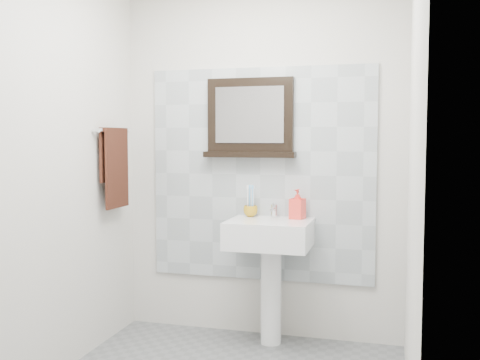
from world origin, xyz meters
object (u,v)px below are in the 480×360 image
object	(u,v)px
pedestal_sink	(270,247)
soap_dispenser	(297,204)
framed_mirror	(250,120)
hand_towel	(115,161)
toothbrush_cup	(251,211)

from	to	relation	value
pedestal_sink	soap_dispenser	bearing A→B (deg)	34.08
pedestal_sink	framed_mirror	distance (m)	0.90
pedestal_sink	soap_dispenser	xyz separation A→B (m)	(0.17, 0.11, 0.29)
soap_dispenser	hand_towel	xyz separation A→B (m)	(-1.22, -0.27, 0.29)
toothbrush_cup	framed_mirror	size ratio (longest dim) A/B	0.15
soap_dispenser	hand_towel	size ratio (longest dim) A/B	0.37
pedestal_sink	toothbrush_cup	xyz separation A→B (m)	(-0.17, 0.13, 0.22)
toothbrush_cup	soap_dispenser	distance (m)	0.34
hand_towel	toothbrush_cup	bearing A→B (deg)	18.13
pedestal_sink	framed_mirror	world-z (taller)	framed_mirror
soap_dispenser	hand_towel	world-z (taller)	hand_towel
toothbrush_cup	framed_mirror	distance (m)	0.64
toothbrush_cup	framed_mirror	xyz separation A→B (m)	(-0.02, 0.05, 0.64)
toothbrush_cup	hand_towel	size ratio (longest dim) A/B	0.18
pedestal_sink	hand_towel	distance (m)	1.21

